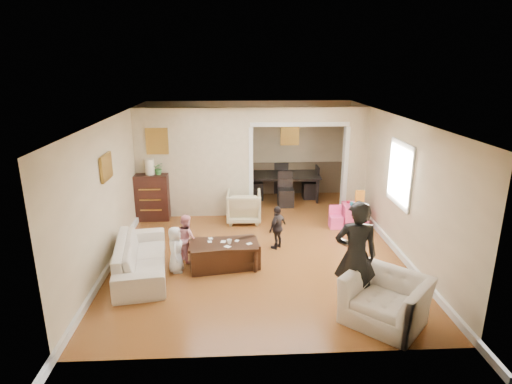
{
  "coord_description": "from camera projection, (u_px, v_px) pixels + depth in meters",
  "views": [
    {
      "loc": [
        -0.43,
        -8.07,
        3.58
      ],
      "look_at": [
        0.0,
        0.2,
        1.05
      ],
      "focal_mm": 29.78,
      "sensor_mm": 36.0,
      "label": 1
    }
  ],
  "objects": [
    {
      "name": "child_kneel_b",
      "position": [
        187.0,
        238.0,
        7.91
      ],
      "size": [
        0.51,
        0.55,
        0.9
      ],
      "primitive_type": "imported",
      "rotation": [
        0.0,
        0.0,
        2.09
      ],
      "color": "pink",
      "rests_on": "ground"
    },
    {
      "name": "framed_art_alcove",
      "position": [
        290.0,
        134.0,
        11.61
      ],
      "size": [
        0.45,
        0.03,
        0.55
      ],
      "primitive_type": "cube",
      "color": "brown"
    },
    {
      "name": "table_lamp",
      "position": [
        150.0,
        167.0,
        9.79
      ],
      "size": [
        0.22,
        0.22,
        0.36
      ],
      "primitive_type": "cylinder",
      "color": "#FFF3CF",
      "rests_on": "dresser"
    },
    {
      "name": "coffee_table",
      "position": [
        224.0,
        255.0,
        7.72
      ],
      "size": [
        1.32,
        0.81,
        0.46
      ],
      "primitive_type": "cube",
      "rotation": [
        0.0,
        0.0,
        0.17
      ],
      "color": "#3A1E12",
      "rests_on": "ground"
    },
    {
      "name": "craft_papers",
      "position": [
        226.0,
        242.0,
        7.67
      ],
      "size": [
        0.82,
        0.5,
        0.0
      ],
      "color": "white",
      "rests_on": "coffee_table"
    },
    {
      "name": "partition_header",
      "position": [
        300.0,
        115.0,
        9.84
      ],
      "size": [
        2.22,
        0.18,
        0.35
      ],
      "primitive_type": "cube",
      "color": "beige",
      "rests_on": "partition_right"
    },
    {
      "name": "dining_table",
      "position": [
        283.0,
        186.0,
        11.57
      ],
      "size": [
        2.04,
        1.23,
        0.69
      ],
      "primitive_type": "imported",
      "rotation": [
        0.0,
        0.0,
        -0.06
      ],
      "color": "black",
      "rests_on": "ground"
    },
    {
      "name": "potted_plant",
      "position": [
        159.0,
        168.0,
        9.81
      ],
      "size": [
        0.26,
        0.22,
        0.28
      ],
      "primitive_type": "imported",
      "color": "#3C7B36",
      "rests_on": "dresser"
    },
    {
      "name": "adult_person",
      "position": [
        356.0,
        256.0,
        6.23
      ],
      "size": [
        0.67,
        0.49,
        1.71
      ],
      "primitive_type": "imported",
      "rotation": [
        0.0,
        0.0,
        3.02
      ],
      "color": "black",
      "rests_on": "ground"
    },
    {
      "name": "sofa",
      "position": [
        141.0,
        257.0,
        7.46
      ],
      "size": [
        1.14,
        2.2,
        0.61
      ],
      "primitive_type": "imported",
      "rotation": [
        0.0,
        0.0,
        1.73
      ],
      "color": "silver",
      "rests_on": "ground"
    },
    {
      "name": "cyan_cup",
      "position": [
        352.0,
        204.0,
        9.51
      ],
      "size": [
        0.08,
        0.08,
        0.08
      ],
      "primitive_type": "cylinder",
      "color": "teal",
      "rests_on": "play_table"
    },
    {
      "name": "framed_art_partition",
      "position": [
        157.0,
        141.0,
        9.74
      ],
      "size": [
        0.45,
        0.03,
        0.55
      ],
      "primitive_type": "cube",
      "color": "brown",
      "rests_on": "partition_left"
    },
    {
      "name": "armchair_back",
      "position": [
        244.0,
        207.0,
        9.9
      ],
      "size": [
        0.8,
        0.82,
        0.73
      ],
      "primitive_type": "imported",
      "rotation": [
        0.0,
        0.0,
        3.11
      ],
      "color": "#C5B888",
      "rests_on": "ground"
    },
    {
      "name": "framed_art_sofa_wall",
      "position": [
        106.0,
        167.0,
        7.54
      ],
      "size": [
        0.03,
        0.55,
        0.4
      ],
      "primitive_type": "cube",
      "color": "brown"
    },
    {
      "name": "window_pane",
      "position": [
        401.0,
        174.0,
        8.07
      ],
      "size": [
        0.03,
        0.95,
        1.1
      ],
      "primitive_type": "cube",
      "color": "white",
      "rests_on": "ground"
    },
    {
      "name": "floor",
      "position": [
        257.0,
        243.0,
        8.77
      ],
      "size": [
        7.0,
        7.0,
        0.0
      ],
      "primitive_type": "plane",
      "color": "#975827",
      "rests_on": "ground"
    },
    {
      "name": "play_table",
      "position": [
        355.0,
        215.0,
        9.65
      ],
      "size": [
        0.55,
        0.55,
        0.51
      ],
      "primitive_type": "cube",
      "rotation": [
        0.0,
        0.0,
        -0.05
      ],
      "color": "#E33B74",
      "rests_on": "ground"
    },
    {
      "name": "partition_right",
      "position": [
        355.0,
        161.0,
        10.23
      ],
      "size": [
        0.55,
        0.18,
        2.6
      ],
      "primitive_type": "cube",
      "color": "beige",
      "rests_on": "ground"
    },
    {
      "name": "partition_left",
      "position": [
        195.0,
        163.0,
        10.04
      ],
      "size": [
        2.75,
        0.18,
        2.6
      ],
      "primitive_type": "cube",
      "color": "beige",
      "rests_on": "ground"
    },
    {
      "name": "cereal_box",
      "position": [
        360.0,
        197.0,
        9.64
      ],
      "size": [
        0.2,
        0.08,
        0.3
      ],
      "primitive_type": "cube",
      "rotation": [
        0.0,
        0.0,
        -0.05
      ],
      "color": "yellow",
      "rests_on": "play_table"
    },
    {
      "name": "armchair_front",
      "position": [
        386.0,
        300.0,
        6.03
      ],
      "size": [
        1.44,
        1.43,
        0.7
      ],
      "primitive_type": "imported",
      "rotation": [
        0.0,
        0.0,
        -0.75
      ],
      "color": "silver",
      "rests_on": "ground"
    },
    {
      "name": "child_kneel_a",
      "position": [
        176.0,
        250.0,
        7.48
      ],
      "size": [
        0.27,
        0.41,
        0.84
      ],
      "primitive_type": "imported",
      "rotation": [
        0.0,
        0.0,
        1.56
      ],
      "color": "white",
      "rests_on": "ground"
    },
    {
      "name": "dresser",
      "position": [
        152.0,
        197.0,
        10.0
      ],
      "size": [
        0.8,
        0.45,
        1.1
      ],
      "primitive_type": "cube",
      "color": "black",
      "rests_on": "ground"
    },
    {
      "name": "play_bowl",
      "position": [
        359.0,
        205.0,
        9.46
      ],
      "size": [
        0.25,
        0.25,
        0.06
      ],
      "primitive_type": "imported",
      "rotation": [
        0.0,
        0.0,
        -0.05
      ],
      "color": "silver",
      "rests_on": "play_table"
    },
    {
      "name": "child_toddler",
      "position": [
        278.0,
        227.0,
        8.43
      ],
      "size": [
        0.5,
        0.53,
        0.88
      ],
      "primitive_type": "imported",
      "rotation": [
        0.0,
        0.0,
        -2.28
      ],
      "color": "black",
      "rests_on": "ground"
    },
    {
      "name": "coffee_cup",
      "position": [
        229.0,
        242.0,
        7.6
      ],
      "size": [
        0.1,
        0.1,
        0.08
      ],
      "primitive_type": "imported",
      "rotation": [
        0.0,
        0.0,
        0.17
      ],
      "color": "silver",
      "rests_on": "coffee_table"
    },
    {
      "name": "toy_block",
      "position": [
        349.0,
        202.0,
        9.68
      ],
      "size": [
        0.09,
        0.08,
        0.05
      ],
      "primitive_type": "cube",
      "rotation": [
        0.0,
        0.0,
        0.3
      ],
      "color": "red",
      "rests_on": "play_table"
    }
  ]
}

